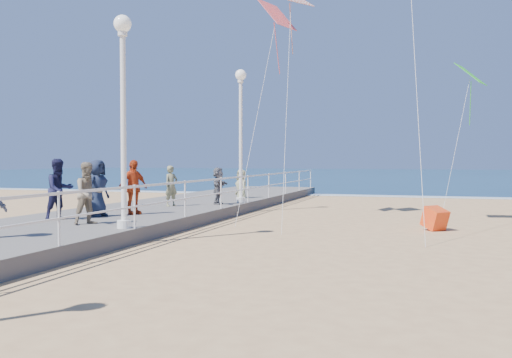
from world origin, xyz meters
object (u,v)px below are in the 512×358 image
(spectator_1, at_px, (89,193))
(spectator_6, at_px, (171,186))
(beach_walker_c, at_px, (241,188))
(spectator_5, at_px, (218,186))
(spectator_4, at_px, (98,188))
(spectator_3, at_px, (133,187))
(spectator_7, at_px, (59,189))
(lamp_post_far, at_px, (241,121))
(box_kite, at_px, (435,221))
(lamp_post_mid, at_px, (123,98))

(spectator_1, bearing_deg, spectator_6, 37.29)
(spectator_1, xyz_separation_m, beach_walker_c, (0.53, 10.98, -0.39))
(spectator_5, distance_m, spectator_6, 1.90)
(spectator_4, height_order, spectator_6, spectator_4)
(spectator_3, xyz_separation_m, spectator_7, (-1.22, -2.02, 0.02))
(spectator_1, distance_m, spectator_7, 1.64)
(spectator_1, relative_size, spectator_5, 1.16)
(spectator_4, distance_m, spectator_6, 4.13)
(spectator_3, relative_size, spectator_7, 0.98)
(lamp_post_far, relative_size, box_kite, 8.87)
(lamp_post_mid, distance_m, spectator_6, 7.14)
(spectator_6, distance_m, beach_walker_c, 5.12)
(spectator_3, height_order, spectator_6, spectator_3)
(lamp_post_mid, xyz_separation_m, lamp_post_far, (0.00, 9.00, 0.00))
(spectator_3, xyz_separation_m, spectator_5, (1.07, 4.59, -0.15))
(spectator_1, distance_m, box_kite, 10.02)
(beach_walker_c, xyz_separation_m, box_kite, (8.27, -6.29, -0.53))
(spectator_5, height_order, box_kite, spectator_5)
(spectator_7, bearing_deg, beach_walker_c, 11.33)
(spectator_7, bearing_deg, spectator_6, 11.76)
(spectator_3, height_order, spectator_5, spectator_3)
(lamp_post_mid, height_order, spectator_3, lamp_post_mid)
(lamp_post_far, bearing_deg, spectator_1, -98.90)
(spectator_5, bearing_deg, spectator_7, 156.05)
(lamp_post_mid, relative_size, spectator_5, 3.74)
(spectator_4, xyz_separation_m, spectator_5, (1.77, 5.48, -0.15))
(spectator_6, bearing_deg, spectator_1, -149.07)
(spectator_4, height_order, box_kite, spectator_4)
(lamp_post_mid, bearing_deg, spectator_1, 161.10)
(beach_walker_c, bearing_deg, spectator_7, -52.63)
(lamp_post_mid, distance_m, spectator_5, 8.22)
(spectator_1, relative_size, spectator_3, 0.96)
(lamp_post_far, xyz_separation_m, box_kite, (7.46, -3.85, -3.36))
(spectator_4, bearing_deg, spectator_1, -150.13)
(spectator_3, bearing_deg, box_kite, -51.18)
(spectator_4, xyz_separation_m, box_kite, (9.74, 2.83, -0.96))
(spectator_3, height_order, spectator_7, spectator_7)
(spectator_6, bearing_deg, beach_walker_c, 14.86)
(lamp_post_far, bearing_deg, spectator_3, -105.21)
(spectator_3, distance_m, box_kite, 9.29)
(lamp_post_far, bearing_deg, spectator_5, -112.90)
(spectator_6, relative_size, spectator_7, 0.86)
(spectator_3, distance_m, spectator_4, 1.13)
(lamp_post_mid, distance_m, lamp_post_far, 9.00)
(spectator_1, bearing_deg, beach_walker_c, 29.90)
(spectator_4, relative_size, spectator_7, 0.98)
(spectator_3, height_order, spectator_4, spectator_4)
(spectator_4, xyz_separation_m, beach_walker_c, (1.46, 9.12, -0.42))
(spectator_4, bearing_deg, spectator_3, -35.04)
(spectator_5, distance_m, box_kite, 8.44)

